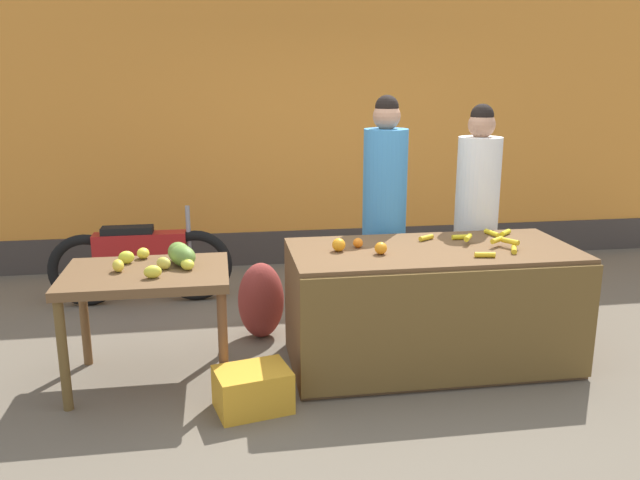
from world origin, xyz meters
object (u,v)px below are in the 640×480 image
at_px(parked_motorcycle, 141,260).
at_px(vendor_woman_white_shirt, 476,217).
at_px(vendor_woman_blue_shirt, 384,214).
at_px(produce_sack, 261,300).
at_px(produce_crate, 253,389).

bearing_deg(parked_motorcycle, vendor_woman_white_shirt, -18.74).
relative_size(vendor_woman_blue_shirt, vendor_woman_white_shirt, 1.04).
bearing_deg(produce_sack, vendor_woman_blue_shirt, 3.68).
relative_size(parked_motorcycle, produce_crate, 3.64).
xyz_separation_m(vendor_woman_white_shirt, produce_sack, (-1.72, -0.03, -0.60)).
height_order(vendor_woman_blue_shirt, produce_sack, vendor_woman_blue_shirt).
bearing_deg(produce_sack, vendor_woman_white_shirt, 1.00).
bearing_deg(vendor_woman_blue_shirt, produce_sack, -176.32).
distance_m(parked_motorcycle, produce_sack, 1.38).
xyz_separation_m(vendor_woman_blue_shirt, produce_crate, (-1.11, -1.20, -0.80)).
distance_m(parked_motorcycle, produce_crate, 2.28).
bearing_deg(vendor_woman_blue_shirt, produce_crate, -132.94).
relative_size(vendor_woman_blue_shirt, parked_motorcycle, 1.15).
bearing_deg(parked_motorcycle, produce_crate, -67.46).
height_order(vendor_woman_white_shirt, parked_motorcycle, vendor_woman_white_shirt).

